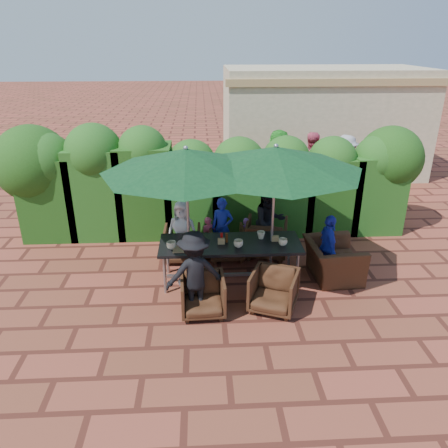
{
  "coord_description": "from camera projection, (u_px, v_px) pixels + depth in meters",
  "views": [
    {
      "loc": [
        -0.3,
        -6.65,
        4.0
      ],
      "look_at": [
        0.08,
        0.4,
        0.99
      ],
      "focal_mm": 35.0,
      "sensor_mm": 36.0,
      "label": 1
    }
  ],
  "objects": [
    {
      "name": "pedestrian_b",
      "position": [
        310.0,
        165.0,
        11.62
      ],
      "size": [
        0.86,
        0.54,
        1.77
      ],
      "primitive_type": "imported",
      "rotation": [
        0.0,
        0.0,
        3.16
      ],
      "color": "#D14968",
      "rests_on": "ground"
    },
    {
      "name": "cup_d",
      "position": [
        261.0,
        235.0,
        7.66
      ],
      "size": [
        0.14,
        0.14,
        0.13
      ],
      "primitive_type": "imported",
      "color": "beige",
      "rests_on": "dining_table"
    },
    {
      "name": "chair_near_right",
      "position": [
        274.0,
        289.0,
        6.88
      ],
      "size": [
        0.89,
        0.87,
        0.72
      ],
      "primitive_type": "imported",
      "rotation": [
        0.0,
        0.0,
        -0.38
      ],
      "color": "black",
      "rests_on": "ground"
    },
    {
      "name": "chair_far_right",
      "position": [
        266.0,
        236.0,
        8.61
      ],
      "size": [
        0.93,
        0.89,
        0.81
      ],
      "primitive_type": "imported",
      "rotation": [
        0.0,
        0.0,
        2.93
      ],
      "color": "black",
      "rests_on": "ground"
    },
    {
      "name": "child_right",
      "position": [
        246.0,
        236.0,
        8.71
      ],
      "size": [
        0.29,
        0.25,
        0.74
      ],
      "primitive_type": "imported",
      "rotation": [
        0.0,
        0.0,
        -0.14
      ],
      "color": "#974FAB",
      "rests_on": "ground"
    },
    {
      "name": "pedestrian_c",
      "position": [
        344.0,
        169.0,
        11.35
      ],
      "size": [
        1.15,
        1.15,
        1.75
      ],
      "primitive_type": "imported",
      "rotation": [
        0.0,
        0.0,
        2.36
      ],
      "color": "#9897A0",
      "rests_on": "ground"
    },
    {
      "name": "cup_e",
      "position": [
        283.0,
        242.0,
        7.41
      ],
      "size": [
        0.15,
        0.15,
        0.12
      ],
      "primitive_type": "imported",
      "color": "beige",
      "rests_on": "dining_table"
    },
    {
      "name": "building",
      "position": [
        321.0,
        121.0,
        13.66
      ],
      "size": [
        6.2,
        3.08,
        3.2
      ],
      "color": "beige",
      "rests_on": "ground"
    },
    {
      "name": "adult_end_right",
      "position": [
        328.0,
        247.0,
        7.73
      ],
      "size": [
        0.37,
        0.71,
        1.19
      ],
      "primitive_type": "imported",
      "rotation": [
        0.0,
        0.0,
        1.61
      ],
      "color": "#212CB3",
      "rests_on": "ground"
    },
    {
      "name": "adult_far_mid",
      "position": [
        222.0,
        228.0,
        8.52
      ],
      "size": [
        0.48,
        0.42,
        1.19
      ],
      "primitive_type": "imported",
      "rotation": [
        0.0,
        0.0,
        -0.18
      ],
      "color": "#212CB3",
      "rests_on": "ground"
    },
    {
      "name": "umbrella_right",
      "position": [
        276.0,
        159.0,
        7.02
      ],
      "size": [
        2.89,
        2.89,
        2.46
      ],
      "color": "gray",
      "rests_on": "ground"
    },
    {
      "name": "umbrella_left",
      "position": [
        186.0,
        161.0,
        6.9
      ],
      "size": [
        2.76,
        2.76,
        2.46
      ],
      "color": "gray",
      "rests_on": "ground"
    },
    {
      "name": "adult_far_right",
      "position": [
        269.0,
        222.0,
        8.46
      ],
      "size": [
        0.79,
        0.64,
        1.42
      ],
      "primitive_type": "imported",
      "rotation": [
        0.0,
        0.0,
        0.38
      ],
      "color": "black",
      "rests_on": "ground"
    },
    {
      "name": "chair_near_left",
      "position": [
        203.0,
        293.0,
        6.78
      ],
      "size": [
        0.71,
        0.66,
        0.7
      ],
      "primitive_type": "imported",
      "rotation": [
        0.0,
        0.0,
        0.05
      ],
      "color": "black",
      "rests_on": "ground"
    },
    {
      "name": "child_left",
      "position": [
        209.0,
        237.0,
        8.59
      ],
      "size": [
        0.35,
        0.32,
        0.8
      ],
      "primitive_type": "imported",
      "rotation": [
        0.0,
        0.0,
        0.32
      ],
      "color": "#D14968",
      "rests_on": "ground"
    },
    {
      "name": "cup_b",
      "position": [
        191.0,
        237.0,
        7.56
      ],
      "size": [
        0.15,
        0.15,
        0.14
      ],
      "primitive_type": "imported",
      "color": "beige",
      "rests_on": "dining_table"
    },
    {
      "name": "number_block_left",
      "position": [
        221.0,
        241.0,
        7.47
      ],
      "size": [
        0.12,
        0.06,
        0.1
      ],
      "primitive_type": "cube",
      "color": "tan",
      "rests_on": "dining_table"
    },
    {
      "name": "number_block_right",
      "position": [
        275.0,
        238.0,
        7.57
      ],
      "size": [
        0.12,
        0.06,
        0.1
      ],
      "primitive_type": "cube",
      "color": "tan",
      "rests_on": "dining_table"
    },
    {
      "name": "adult_far_left",
      "position": [
        182.0,
        231.0,
        8.33
      ],
      "size": [
        0.66,
        0.49,
        1.21
      ],
      "primitive_type": "imported",
      "rotation": [
        0.0,
        0.0,
        -0.24
      ],
      "color": "silver",
      "rests_on": "ground"
    },
    {
      "name": "chair_far_mid",
      "position": [
        227.0,
        241.0,
        8.52
      ],
      "size": [
        0.7,
        0.65,
        0.69
      ],
      "primitive_type": "imported",
      "rotation": [
        0.0,
        0.0,
        3.18
      ],
      "color": "black",
      "rests_on": "ground"
    },
    {
      "name": "chair_far_left",
      "position": [
        182.0,
        242.0,
        8.47
      ],
      "size": [
        0.71,
        0.66,
        0.72
      ],
      "primitive_type": "imported",
      "rotation": [
        0.0,
        0.0,
        3.12
      ],
      "color": "black",
      "rests_on": "ground"
    },
    {
      "name": "chair_end_right",
      "position": [
        334.0,
        254.0,
        7.78
      ],
      "size": [
        0.74,
        1.07,
        0.9
      ],
      "primitive_type": "imported",
      "rotation": [
        0.0,
        0.0,
        1.64
      ],
      "color": "black",
      "rests_on": "ground"
    },
    {
      "name": "pedestrian_a",
      "position": [
        278.0,
        166.0,
        11.28
      ],
      "size": [
        1.8,
        0.68,
        1.91
      ],
      "primitive_type": "imported",
      "rotation": [
        0.0,
        0.0,
        3.16
      ],
      "color": "green",
      "rests_on": "ground"
    },
    {
      "name": "dining_table",
      "position": [
        230.0,
        247.0,
        7.56
      ],
      "size": [
        2.44,
        0.9,
        0.75
      ],
      "color": "black",
      "rests_on": "ground"
    },
    {
      "name": "adult_near_left",
      "position": [
        195.0,
        273.0,
        6.68
      ],
      "size": [
        0.95,
        0.57,
        1.38
      ],
      "primitive_type": "imported",
      "rotation": [
        0.0,
        0.0,
        3.34
      ],
      "color": "black",
      "rests_on": "ground"
    },
    {
      "name": "cup_c",
      "position": [
        238.0,
        244.0,
        7.35
      ],
      "size": [
        0.16,
        0.16,
        0.13
      ],
      "primitive_type": "imported",
      "color": "beige",
      "rests_on": "dining_table"
    },
    {
      "name": "serving_tray",
      "position": [
        184.0,
        249.0,
        7.28
      ],
      "size": [
        0.35,
        0.25,
        0.02
      ],
      "primitive_type": "cube",
      "color": "olive",
      "rests_on": "dining_table"
    },
    {
      "name": "ground",
      "position": [
        221.0,
        284.0,
        7.69
      ],
      "size": [
        80.0,
        80.0,
        0.0
      ],
      "primitive_type": "plane",
      "color": "brown",
      "rests_on": "ground"
    },
    {
      "name": "hedge_wall",
      "position": [
        202.0,
        176.0,
        9.31
      ],
      "size": [
        9.1,
        1.6,
        2.44
      ],
      "color": "#193B10",
      "rests_on": "ground"
    },
    {
      "name": "sauce_bottle",
      "position": [
        227.0,
        238.0,
        7.51
      ],
      "size": [
        0.04,
        0.04,
        0.17
      ],
      "primitive_type": "cylinder",
      "color": "#4C230C",
      "rests_on": "dining_table"
    },
    {
      "name": "ketchup_bottle",
      "position": [
        222.0,
        237.0,
        7.52
      ],
      "size": [
        0.04,
        0.04,
        0.17
      ],
      "primitive_type": "cylinder",
      "color": "#B20C0A",
      "rests_on": "dining_table"
    },
    {
      "name": "cup_a",
      "position": [
        171.0,
        245.0,
        7.29
      ],
      "size": [
        0.17,
        0.17,
        0.13
      ],
      "primitive_type": "imported",
      "color": "beige",
      "rests_on": "dining_table"
    }
  ]
}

